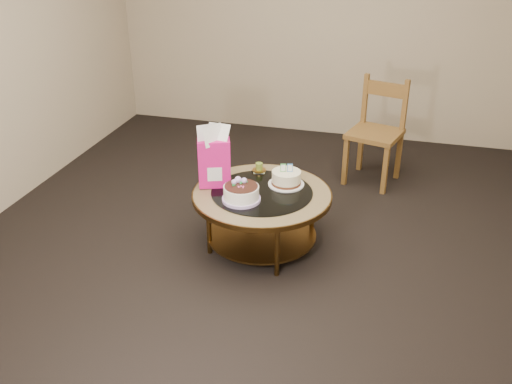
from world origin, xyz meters
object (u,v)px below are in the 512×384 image
(decorated_cake, at_px, (241,194))
(gift_bag, at_px, (214,156))
(dining_chair, at_px, (377,131))
(coffee_table, at_px, (262,201))
(cream_cake, at_px, (286,178))

(decorated_cake, relative_size, gift_bag, 0.59)
(decorated_cake, height_order, dining_chair, dining_chair)
(decorated_cake, bearing_deg, coffee_table, 57.50)
(decorated_cake, bearing_deg, dining_chair, 62.45)
(coffee_table, xyz_separation_m, cream_cake, (0.15, 0.16, 0.13))
(gift_bag, bearing_deg, cream_cake, -4.58)
(gift_bag, bearing_deg, coffee_table, -22.61)
(gift_bag, height_order, dining_chair, dining_chair)
(cream_cake, distance_m, dining_chair, 1.36)
(coffee_table, height_order, gift_bag, gift_bag)
(gift_bag, bearing_deg, decorated_cake, -55.49)
(dining_chair, bearing_deg, gift_bag, -112.46)
(coffee_table, bearing_deg, cream_cake, 47.25)
(coffee_table, distance_m, cream_cake, 0.25)
(decorated_cake, xyz_separation_m, cream_cake, (0.25, 0.32, 0.00))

